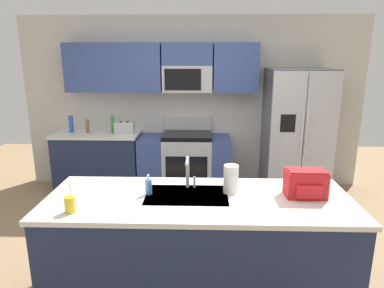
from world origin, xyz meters
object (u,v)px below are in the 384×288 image
(toaster, at_px, (125,128))
(backpack, at_px, (306,183))
(refrigerator, at_px, (296,133))
(sink_faucet, at_px, (188,170))
(pepper_mill, at_px, (88,126))
(soap_dispenser, at_px, (149,186))
(range_oven, at_px, (185,163))
(bottle_blue, at_px, (71,124))
(drink_cup_yellow, at_px, (70,204))
(bottle_green, at_px, (113,124))
(paper_towel_roll, at_px, (231,179))

(toaster, distance_m, backpack, 3.01)
(refrigerator, distance_m, sink_faucet, 2.57)
(pepper_mill, bearing_deg, soap_dispenser, -61.01)
(sink_faucet, distance_m, soap_dispenser, 0.37)
(range_oven, bearing_deg, backpack, -64.28)
(pepper_mill, bearing_deg, toaster, -5.03)
(bottle_blue, xyz_separation_m, backpack, (2.82, -2.32, -0.01))
(soap_dispenser, height_order, backpack, backpack)
(range_oven, distance_m, backpack, 2.62)
(pepper_mill, bearing_deg, bottle_blue, 174.85)
(refrigerator, xyz_separation_m, pepper_mill, (-3.08, 0.07, 0.08))
(drink_cup_yellow, bearing_deg, range_oven, 75.05)
(soap_dispenser, bearing_deg, bottle_blue, 123.35)
(pepper_mill, bearing_deg, refrigerator, -1.29)
(bottle_blue, bearing_deg, soap_dispenser, -56.65)
(drink_cup_yellow, bearing_deg, soap_dispenser, 33.94)
(refrigerator, xyz_separation_m, soap_dispenser, (-1.81, -2.22, 0.04))
(bottle_green, height_order, sink_faucet, sink_faucet)
(toaster, bearing_deg, sink_faucet, -64.03)
(refrigerator, distance_m, backpack, 2.29)
(range_oven, xyz_separation_m, bottle_green, (-1.08, 0.03, 0.58))
(pepper_mill, bearing_deg, backpack, -41.90)
(paper_towel_roll, bearing_deg, toaster, 122.41)
(range_oven, bearing_deg, bottle_blue, 179.32)
(range_oven, height_order, bottle_blue, bottle_blue)
(range_oven, distance_m, sink_faucet, 2.25)
(refrigerator, height_order, sink_faucet, refrigerator)
(range_oven, relative_size, drink_cup_yellow, 5.61)
(drink_cup_yellow, relative_size, soap_dispenser, 1.43)
(sink_faucet, distance_m, backpack, 0.98)
(sink_faucet, relative_size, drink_cup_yellow, 1.16)
(bottle_blue, xyz_separation_m, paper_towel_roll, (2.21, -2.26, -0.01))
(pepper_mill, relative_size, sink_faucet, 0.72)
(drink_cup_yellow, bearing_deg, refrigerator, 47.84)
(sink_faucet, bearing_deg, paper_towel_roll, -12.42)
(sink_faucet, height_order, paper_towel_roll, sink_faucet)
(toaster, xyz_separation_m, soap_dispenser, (0.70, -2.24, -0.02))
(range_oven, xyz_separation_m, drink_cup_yellow, (-0.71, -2.65, 0.52))
(range_oven, distance_m, soap_dispenser, 2.36)
(range_oven, height_order, backpack, backpack)
(drink_cup_yellow, bearing_deg, bottle_blue, 110.52)
(soap_dispenser, bearing_deg, toaster, 107.39)
(pepper_mill, relative_size, paper_towel_roll, 0.85)
(bottle_green, bearing_deg, sink_faucet, -60.84)
(bottle_blue, relative_size, bottle_green, 1.00)
(toaster, bearing_deg, range_oven, 3.39)
(toaster, bearing_deg, pepper_mill, 174.97)
(paper_towel_roll, bearing_deg, range_oven, 102.67)
(drink_cup_yellow, bearing_deg, backpack, 10.85)
(refrigerator, bearing_deg, sink_faucet, -125.41)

